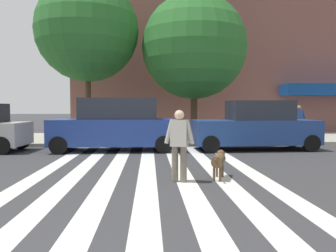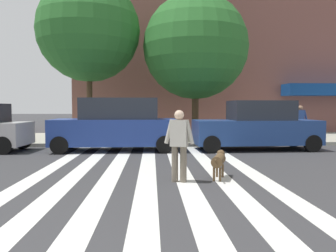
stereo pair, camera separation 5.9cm
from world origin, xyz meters
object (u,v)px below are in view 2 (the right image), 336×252
dog_on_leash (219,160)px  parked_car_behind_first (116,125)px  street_tree_nearest (89,31)px  pedestrian_dog_walker (179,142)px  street_tree_middle (195,47)px  parked_car_third_in_line (257,127)px  pedestrian_bystander (300,120)px

dog_on_leash → parked_car_behind_first: bearing=119.3°
street_tree_nearest → pedestrian_dog_walker: size_ratio=4.68×
street_tree_nearest → street_tree_middle: bearing=-0.7°
parked_car_behind_first → parked_car_third_in_line: size_ratio=0.98×
street_tree_nearest → street_tree_middle: 5.18m
parked_car_third_in_line → street_tree_middle: size_ratio=0.70×
street_tree_middle → pedestrian_dog_walker: (-1.50, -8.79, -3.70)m
parked_car_behind_first → pedestrian_bystander: (8.56, 2.70, 0.07)m
street_tree_nearest → street_tree_middle: (5.12, -0.07, -0.74)m
street_tree_nearest → pedestrian_bystander: size_ratio=4.68×
parked_car_behind_first → dog_on_leash: bearing=-60.7°
street_tree_nearest → dog_on_leash: bearing=-61.7°
parked_car_third_in_line → street_tree_nearest: bearing=155.8°
street_tree_nearest → pedestrian_dog_walker: bearing=-67.7°
dog_on_leash → pedestrian_bystander: pedestrian_bystander is taller
parked_car_third_in_line → street_tree_nearest: size_ratio=0.64×
parked_car_behind_first → street_tree_nearest: (-1.61, 3.23, 4.36)m
street_tree_nearest → pedestrian_bystander: 11.05m
parked_car_third_in_line → pedestrian_dog_walker: (-3.56, -5.62, 0.00)m
pedestrian_bystander → pedestrian_dog_walker: bearing=-128.2°
parked_car_behind_first → dog_on_leash: parked_car_behind_first is taller
street_tree_middle → pedestrian_bystander: size_ratio=4.28×
parked_car_behind_first → street_tree_middle: street_tree_middle is taller
street_tree_middle → dog_on_leash: 9.48m
pedestrian_dog_walker → dog_on_leash: size_ratio=1.53×
parked_car_third_in_line → street_tree_middle: 5.29m
parked_car_behind_first → pedestrian_bystander: 8.97m
parked_car_third_in_line → dog_on_leash: bearing=-115.9°
street_tree_nearest → dog_on_leash: size_ratio=7.15×
pedestrian_dog_walker → parked_car_third_in_line: bearing=57.7°
parked_car_third_in_line → dog_on_leash: size_ratio=4.60×
street_tree_middle → pedestrian_dog_walker: 9.66m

